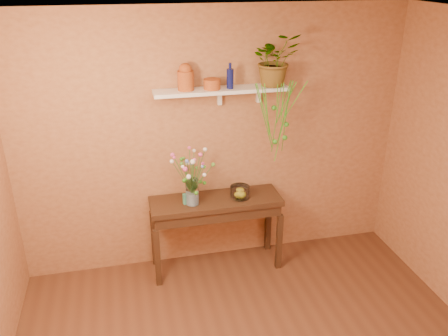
{
  "coord_description": "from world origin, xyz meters",
  "views": [
    {
      "loc": [
        -0.91,
        -2.37,
        3.02
      ],
      "look_at": [
        0.0,
        1.55,
        1.25
      ],
      "focal_mm": 37.24,
      "sensor_mm": 36.0,
      "label": 1
    }
  ],
  "objects_px": {
    "spider_plant": "(275,60)",
    "bouquet": "(192,168)",
    "sideboard": "(216,209)",
    "blue_bottle": "(230,78)",
    "terracotta_jug": "(186,77)",
    "glass_vase": "(192,194)",
    "glass_bowl": "(240,192)"
  },
  "relations": [
    {
      "from": "blue_bottle",
      "to": "bouquet",
      "type": "bearing_deg",
      "value": -161.36
    },
    {
      "from": "sideboard",
      "to": "terracotta_jug",
      "type": "xyz_separation_m",
      "value": [
        -0.25,
        0.11,
        1.36
      ]
    },
    {
      "from": "spider_plant",
      "to": "bouquet",
      "type": "xyz_separation_m",
      "value": [
        -0.86,
        -0.16,
        -0.98
      ]
    },
    {
      "from": "sideboard",
      "to": "glass_vase",
      "type": "height_order",
      "value": "glass_vase"
    },
    {
      "from": "spider_plant",
      "to": "glass_vase",
      "type": "distance_m",
      "value": 1.53
    },
    {
      "from": "spider_plant",
      "to": "bouquet",
      "type": "relative_size",
      "value": 1.13
    },
    {
      "from": "sideboard",
      "to": "bouquet",
      "type": "height_order",
      "value": "bouquet"
    },
    {
      "from": "spider_plant",
      "to": "glass_bowl",
      "type": "relative_size",
      "value": 2.47
    },
    {
      "from": "bouquet",
      "to": "glass_vase",
      "type": "bearing_deg",
      "value": 96.7
    },
    {
      "from": "blue_bottle",
      "to": "glass_bowl",
      "type": "distance_m",
      "value": 1.17
    },
    {
      "from": "blue_bottle",
      "to": "bouquet",
      "type": "relative_size",
      "value": 0.55
    },
    {
      "from": "glass_vase",
      "to": "spider_plant",
      "type": "bearing_deg",
      "value": 10.1
    },
    {
      "from": "glass_vase",
      "to": "bouquet",
      "type": "bearing_deg",
      "value": -83.3
    },
    {
      "from": "sideboard",
      "to": "blue_bottle",
      "type": "bearing_deg",
      "value": 26.62
    },
    {
      "from": "terracotta_jug",
      "to": "bouquet",
      "type": "bearing_deg",
      "value": -88.83
    },
    {
      "from": "blue_bottle",
      "to": "bouquet",
      "type": "distance_m",
      "value": 0.94
    },
    {
      "from": "blue_bottle",
      "to": "glass_bowl",
      "type": "height_order",
      "value": "blue_bottle"
    },
    {
      "from": "bouquet",
      "to": "glass_bowl",
      "type": "bearing_deg",
      "value": 4.0
    },
    {
      "from": "glass_vase",
      "to": "glass_bowl",
      "type": "relative_size",
      "value": 1.33
    },
    {
      "from": "glass_vase",
      "to": "bouquet",
      "type": "height_order",
      "value": "bouquet"
    },
    {
      "from": "glass_vase",
      "to": "blue_bottle",
      "type": "bearing_deg",
      "value": 18.07
    },
    {
      "from": "glass_vase",
      "to": "bouquet",
      "type": "distance_m",
      "value": 0.28
    },
    {
      "from": "glass_bowl",
      "to": "spider_plant",
      "type": "bearing_deg",
      "value": 18.87
    },
    {
      "from": "terracotta_jug",
      "to": "glass_vase",
      "type": "bearing_deg",
      "value": -88.97
    },
    {
      "from": "terracotta_jug",
      "to": "spider_plant",
      "type": "relative_size",
      "value": 0.5
    },
    {
      "from": "terracotta_jug",
      "to": "bouquet",
      "type": "distance_m",
      "value": 0.87
    },
    {
      "from": "spider_plant",
      "to": "glass_vase",
      "type": "relative_size",
      "value": 1.87
    },
    {
      "from": "sideboard",
      "to": "spider_plant",
      "type": "distance_m",
      "value": 1.61
    },
    {
      "from": "terracotta_jug",
      "to": "spider_plant",
      "type": "distance_m",
      "value": 0.87
    },
    {
      "from": "glass_bowl",
      "to": "blue_bottle",
      "type": "bearing_deg",
      "value": 129.05
    },
    {
      "from": "blue_bottle",
      "to": "spider_plant",
      "type": "relative_size",
      "value": 0.48
    },
    {
      "from": "terracotta_jug",
      "to": "glass_bowl",
      "type": "height_order",
      "value": "terracotta_jug"
    }
  ]
}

